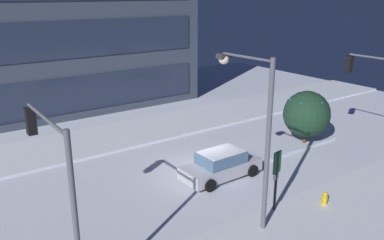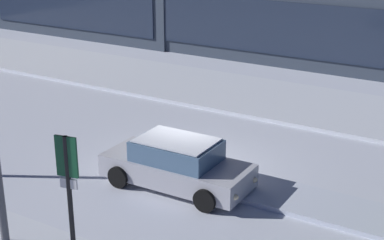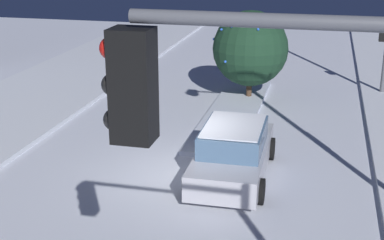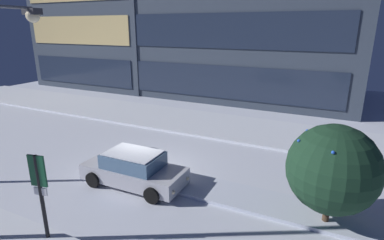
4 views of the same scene
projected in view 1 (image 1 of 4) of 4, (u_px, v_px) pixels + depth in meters
ground at (200, 171)px, 22.42m from camera, size 52.00×52.00×0.00m
curb_strip_near at (313, 235)px, 16.38m from camera, size 52.00×5.20×0.14m
curb_strip_far at (135, 132)px, 28.42m from camera, size 52.00×5.20×0.14m
median_strip at (280, 149)px, 25.37m from camera, size 9.00×1.80×0.14m
car_near at (221, 165)px, 21.37m from camera, size 4.53×2.06×1.49m
traffic_light_corner_near_left at (53, 167)px, 12.93m from camera, size 0.32×4.36×5.88m
traffic_light_corner_near_right at (382, 89)px, 23.23m from camera, size 0.32×4.31×6.06m
street_lamp_arched at (253, 117)px, 15.97m from camera, size 0.56×2.93×7.21m
fire_hydrant at (325, 200)px, 18.50m from camera, size 0.48×0.26×0.78m
parking_info_sign at (276, 174)px, 17.63m from camera, size 0.55×0.17×2.92m
decorated_tree_median at (307, 114)px, 25.61m from camera, size 2.96×3.00×3.55m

